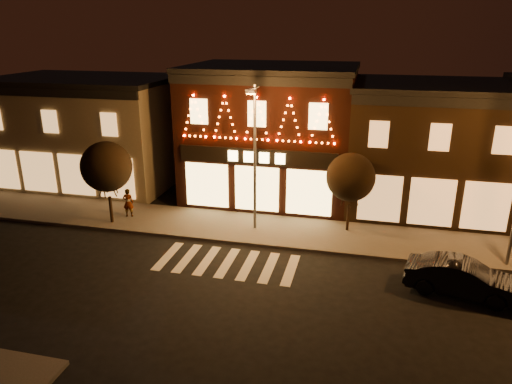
% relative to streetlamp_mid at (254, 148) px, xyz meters
% --- Properties ---
extents(ground, '(120.00, 120.00, 0.00)m').
position_rel_streetlamp_mid_xyz_m(ground, '(-0.39, -7.75, -4.64)').
color(ground, black).
rests_on(ground, ground).
extents(sidewalk_far, '(44.00, 4.00, 0.15)m').
position_rel_streetlamp_mid_xyz_m(sidewalk_far, '(1.61, 0.25, -4.56)').
color(sidewalk_far, '#47423D').
rests_on(sidewalk_far, ground).
extents(building_left, '(12.20, 8.28, 7.30)m').
position_rel_streetlamp_mid_xyz_m(building_left, '(-13.39, 6.24, -0.97)').
color(building_left, '#766C54').
rests_on(building_left, ground).
extents(building_pulp, '(10.20, 8.34, 8.30)m').
position_rel_streetlamp_mid_xyz_m(building_pulp, '(-0.39, 6.23, -0.47)').
color(building_pulp, black).
rests_on(building_pulp, ground).
extents(building_right_a, '(9.20, 8.28, 7.50)m').
position_rel_streetlamp_mid_xyz_m(building_right_a, '(9.11, 6.24, -0.87)').
color(building_right_a, black).
rests_on(building_right_a, ground).
extents(streetlamp_mid, '(0.52, 1.76, 7.64)m').
position_rel_streetlamp_mid_xyz_m(streetlamp_mid, '(0.00, 0.00, 0.00)').
color(streetlamp_mid, '#59595E').
rests_on(streetlamp_mid, sidewalk_far).
extents(tree_left, '(2.74, 2.74, 4.58)m').
position_rel_streetlamp_mid_xyz_m(tree_left, '(-7.99, -0.84, -1.28)').
color(tree_left, black).
rests_on(tree_left, sidewalk_far).
extents(tree_right, '(2.53, 2.53, 4.23)m').
position_rel_streetlamp_mid_xyz_m(tree_right, '(4.86, 1.10, -1.52)').
color(tree_right, black).
rests_on(tree_right, sidewalk_far).
extents(dark_sedan, '(4.74, 2.46, 1.49)m').
position_rel_streetlamp_mid_xyz_m(dark_sedan, '(9.78, -4.15, -3.89)').
color(dark_sedan, black).
rests_on(dark_sedan, ground).
extents(pedestrian, '(0.67, 0.51, 1.67)m').
position_rel_streetlamp_mid_xyz_m(pedestrian, '(-7.46, 0.15, -3.65)').
color(pedestrian, gray).
rests_on(pedestrian, sidewalk_far).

